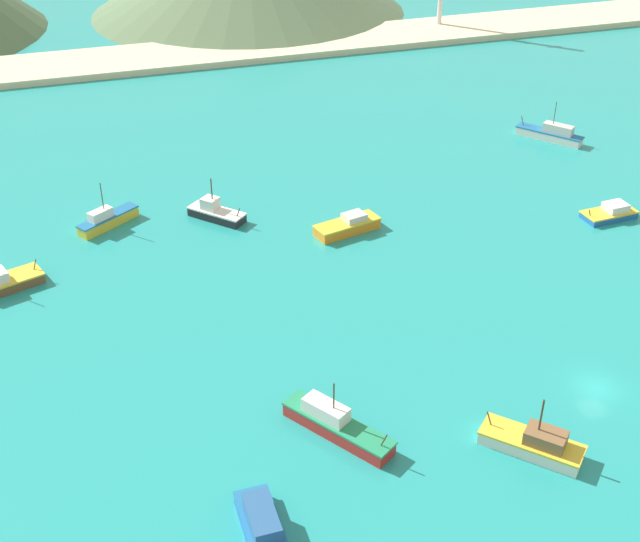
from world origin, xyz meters
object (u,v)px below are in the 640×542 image
object	(u,v)px
fishing_boat_9	(0,283)
fishing_boat_11	(534,443)
fishing_boat_2	(107,220)
fishing_boat_10	(551,134)
fishing_boat_0	(335,424)
fishing_boat_5	(216,212)
fishing_boat_8	(266,536)
fishing_boat_7	(348,225)
fishing_boat_6	(610,213)

from	to	relation	value
fishing_boat_9	fishing_boat_11	bearing A→B (deg)	-43.06
fishing_boat_2	fishing_boat_9	distance (m)	16.95
fishing_boat_9	fishing_boat_11	distance (m)	59.38
fishing_boat_11	fishing_boat_10	bearing A→B (deg)	58.01
fishing_boat_0	fishing_boat_9	xyz separation A→B (m)	(-27.97, 33.21, -0.13)
fishing_boat_0	fishing_boat_2	xyz separation A→B (m)	(-15.24, 44.40, -0.03)
fishing_boat_5	fishing_boat_8	distance (m)	52.90
fishing_boat_7	fishing_boat_5	bearing A→B (deg)	150.78
fishing_boat_10	fishing_boat_7	bearing A→B (deg)	-155.71
fishing_boat_0	fishing_boat_8	distance (m)	13.45
fishing_boat_2	fishing_boat_8	bearing A→B (deg)	-83.38
fishing_boat_5	fishing_boat_7	world-z (taller)	fishing_boat_5
fishing_boat_6	fishing_boat_11	bearing A→B (deg)	-131.79
fishing_boat_7	fishing_boat_8	world-z (taller)	fishing_boat_8
fishing_boat_8	fishing_boat_11	distance (m)	24.49
fishing_boat_5	fishing_boat_9	xyz separation A→B (m)	(-26.12, -9.16, 0.00)
fishing_boat_5	fishing_boat_11	xyz separation A→B (m)	(17.27, -49.70, 0.06)
fishing_boat_0	fishing_boat_7	world-z (taller)	fishing_boat_0
fishing_boat_10	fishing_boat_6	bearing A→B (deg)	-103.70
fishing_boat_0	fishing_boat_11	distance (m)	17.07
fishing_boat_9	fishing_boat_10	distance (m)	82.36
fishing_boat_0	fishing_boat_11	size ratio (longest dim) A/B	1.24
fishing_boat_0	fishing_boat_8	size ratio (longest dim) A/B	0.99
fishing_boat_0	fishing_boat_9	world-z (taller)	fishing_boat_0
fishing_boat_7	fishing_boat_9	bearing A→B (deg)	-178.89
fishing_boat_6	fishing_boat_9	size ratio (longest dim) A/B	0.78
fishing_boat_0	fishing_boat_5	bearing A→B (deg)	92.50
fishing_boat_8	fishing_boat_11	bearing A→B (deg)	6.39
fishing_boat_0	fishing_boat_10	bearing A→B (deg)	44.67
fishing_boat_7	fishing_boat_0	bearing A→B (deg)	-111.07
fishing_boat_6	fishing_boat_10	bearing A→B (deg)	76.30
fishing_boat_8	fishing_boat_0	bearing A→B (deg)	48.43
fishing_boat_2	fishing_boat_9	size ratio (longest dim) A/B	0.88
fishing_boat_6	fishing_boat_8	world-z (taller)	fishing_boat_8
fishing_boat_5	fishing_boat_9	bearing A→B (deg)	-160.68
fishing_boat_0	fishing_boat_6	distance (m)	53.75
fishing_boat_9	fishing_boat_6	bearing A→B (deg)	-4.59
fishing_boat_2	fishing_boat_11	size ratio (longest dim) A/B	0.96
fishing_boat_0	fishing_boat_10	size ratio (longest dim) A/B	1.10
fishing_boat_0	fishing_boat_9	size ratio (longest dim) A/B	1.13
fishing_boat_6	fishing_boat_10	world-z (taller)	fishing_boat_10
fishing_boat_10	fishing_boat_2	bearing A→B (deg)	-173.85
fishing_boat_2	fishing_boat_10	size ratio (longest dim) A/B	0.85
fishing_boat_10	fishing_boat_11	xyz separation A→B (m)	(-36.87, -59.02, -0.08)
fishing_boat_8	fishing_boat_9	bearing A→B (deg)	113.75
fishing_boat_10	fishing_boat_11	distance (m)	69.59
fishing_boat_0	fishing_boat_11	world-z (taller)	fishing_boat_11
fishing_boat_5	fishing_boat_11	distance (m)	52.62
fishing_boat_2	fishing_boat_10	bearing A→B (deg)	6.15
fishing_boat_0	fishing_boat_10	world-z (taller)	fishing_boat_10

